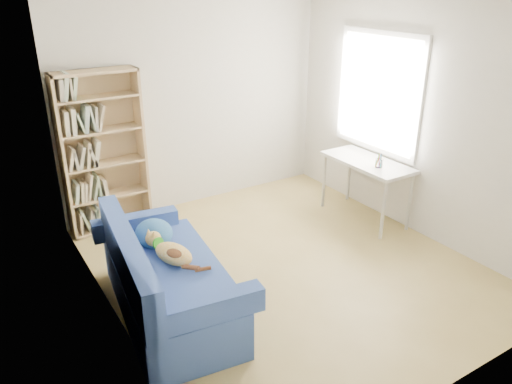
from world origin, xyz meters
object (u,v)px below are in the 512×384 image
at_px(sofa, 164,281).
at_px(bookshelf, 104,159).
at_px(desk, 367,167).
at_px(pen_cup, 379,162).

height_order(sofa, bookshelf, bookshelf).
bearing_deg(desk, pen_cup, -101.80).
xyz_separation_m(sofa, desk, (2.82, 0.50, 0.34)).
relative_size(sofa, desk, 1.61).
bearing_deg(sofa, bookshelf, 94.04).
bearing_deg(pen_cup, sofa, -174.51).
xyz_separation_m(sofa, pen_cup, (2.77, 0.27, 0.48)).
distance_m(bookshelf, pen_cup, 3.14).
xyz_separation_m(bookshelf, pen_cup, (2.67, -1.65, -0.04)).
distance_m(sofa, pen_cup, 2.83).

